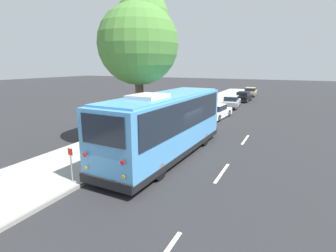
% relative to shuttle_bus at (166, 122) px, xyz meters
% --- Properties ---
extents(ground_plane, '(160.00, 160.00, 0.00)m').
position_rel_shuttle_bus_xyz_m(ground_plane, '(0.69, -0.48, -1.87)').
color(ground_plane, '#28282B').
extents(sidewalk_slab, '(80.00, 4.27, 0.15)m').
position_rel_shuttle_bus_xyz_m(sidewalk_slab, '(0.69, 3.73, -1.80)').
color(sidewalk_slab, '#A3A099').
rests_on(sidewalk_slab, ground).
extents(curb_strip, '(80.00, 0.14, 0.15)m').
position_rel_shuttle_bus_xyz_m(curb_strip, '(0.69, 1.52, -1.80)').
color(curb_strip, gray).
rests_on(curb_strip, ground).
extents(shuttle_bus, '(9.84, 2.86, 3.48)m').
position_rel_shuttle_bus_xyz_m(shuttle_bus, '(0.00, 0.00, 0.00)').
color(shuttle_bus, '#4C93D1').
rests_on(shuttle_bus, ground).
extents(parked_sedan_white, '(4.62, 2.07, 1.26)m').
position_rel_shuttle_bus_xyz_m(parked_sedan_white, '(11.25, 0.49, -1.29)').
color(parked_sedan_white, silver).
rests_on(parked_sedan_white, ground).
extents(parked_sedan_silver, '(4.53, 1.93, 1.32)m').
position_rel_shuttle_bus_xyz_m(parked_sedan_silver, '(18.09, 0.59, -1.26)').
color(parked_sedan_silver, '#A8AAAF').
rests_on(parked_sedan_silver, ground).
extents(parked_sedan_black, '(4.23, 1.80, 1.29)m').
position_rel_shuttle_bus_xyz_m(parked_sedan_black, '(23.92, 0.28, -1.28)').
color(parked_sedan_black, black).
rests_on(parked_sedan_black, ground).
extents(parked_sedan_tan, '(4.53, 1.90, 1.31)m').
position_rel_shuttle_bus_xyz_m(parked_sedan_tan, '(30.69, 0.44, -1.26)').
color(parked_sedan_tan, tan).
rests_on(parked_sedan_tan, ground).
extents(street_tree, '(4.59, 4.59, 8.75)m').
position_rel_shuttle_bus_xyz_m(street_tree, '(1.42, 2.40, 4.34)').
color(street_tree, brown).
rests_on(street_tree, sidewalk_slab).
extents(sign_post_near, '(0.06, 0.22, 1.37)m').
position_rel_shuttle_bus_xyz_m(sign_post_near, '(-4.64, 2.00, -1.01)').
color(sign_post_near, gray).
rests_on(sign_post_near, sidewalk_slab).
extents(sign_post_far, '(0.06, 0.22, 1.46)m').
position_rel_shuttle_bus_xyz_m(sign_post_far, '(-3.26, 2.00, -0.97)').
color(sign_post_far, gray).
rests_on(sign_post_far, sidewalk_slab).
extents(fire_hydrant, '(0.22, 0.22, 0.81)m').
position_rel_shuttle_bus_xyz_m(fire_hydrant, '(6.83, 1.91, -1.32)').
color(fire_hydrant, red).
rests_on(fire_hydrant, sidewalk_slab).
extents(lane_stripe_mid, '(2.40, 0.14, 0.01)m').
position_rel_shuttle_bus_xyz_m(lane_stripe_mid, '(-0.87, -3.25, -1.87)').
color(lane_stripe_mid, silver).
rests_on(lane_stripe_mid, ground).
extents(lane_stripe_ahead, '(2.40, 0.14, 0.01)m').
position_rel_shuttle_bus_xyz_m(lane_stripe_ahead, '(5.13, -3.25, -1.87)').
color(lane_stripe_ahead, silver).
rests_on(lane_stripe_ahead, ground).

